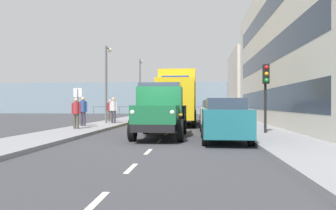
{
  "coord_description": "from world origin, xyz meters",
  "views": [
    {
      "loc": [
        -1.53,
        11.8,
        1.49
      ],
      "look_at": [
        0.19,
        -6.35,
        1.45
      ],
      "focal_mm": 32.96,
      "sensor_mm": 36.0,
      "label": 1
    }
  ],
  "objects_px": {
    "truck_vintage_green": "(160,111)",
    "car_maroon_oppositeside_2": "(164,109)",
    "car_grey_kerbside_2": "(212,112)",
    "car_silver_kerbside_1": "(216,115)",
    "car_teal_kerbside_near": "(224,119)",
    "pedestrian_strolling": "(76,111)",
    "pedestrian_couple_a": "(110,109)",
    "traffic_light_near": "(266,83)",
    "lamp_post_promenade": "(107,76)",
    "car_red_oppositeside_0": "(148,111)",
    "street_sign": "(78,101)",
    "lorry_cargo_yellow": "(178,96)",
    "pedestrian_with_bag": "(113,108)",
    "car_black_oppositeside_1": "(158,110)",
    "pedestrian_in_dark_coat": "(83,109)",
    "lamp_post_far": "(140,82)"
  },
  "relations": [
    {
      "from": "pedestrian_with_bag",
      "to": "traffic_light_near",
      "type": "distance_m",
      "value": 11.3
    },
    {
      "from": "car_silver_kerbside_1",
      "to": "car_teal_kerbside_near",
      "type": "bearing_deg",
      "value": 90.0
    },
    {
      "from": "car_black_oppositeside_1",
      "to": "car_teal_kerbside_near",
      "type": "bearing_deg",
      "value": 104.79
    },
    {
      "from": "car_grey_kerbside_2",
      "to": "pedestrian_strolling",
      "type": "distance_m",
      "value": 10.48
    },
    {
      "from": "lamp_post_promenade",
      "to": "car_red_oppositeside_0",
      "type": "bearing_deg",
      "value": -124.47
    },
    {
      "from": "street_sign",
      "to": "pedestrian_with_bag",
      "type": "bearing_deg",
      "value": -99.32
    },
    {
      "from": "truck_vintage_green",
      "to": "car_maroon_oppositeside_2",
      "type": "xyz_separation_m",
      "value": [
        2.51,
        -24.5,
        -0.28
      ]
    },
    {
      "from": "traffic_light_near",
      "to": "car_black_oppositeside_1",
      "type": "bearing_deg",
      "value": -67.24
    },
    {
      "from": "car_maroon_oppositeside_2",
      "to": "pedestrian_strolling",
      "type": "distance_m",
      "value": 21.83
    },
    {
      "from": "car_grey_kerbside_2",
      "to": "lamp_post_promenade",
      "type": "bearing_deg",
      "value": 10.48
    },
    {
      "from": "car_red_oppositeside_0",
      "to": "street_sign",
      "type": "bearing_deg",
      "value": 74.15
    },
    {
      "from": "pedestrian_couple_a",
      "to": "car_maroon_oppositeside_2",
      "type": "bearing_deg",
      "value": -100.67
    },
    {
      "from": "car_silver_kerbside_1",
      "to": "lamp_post_far",
      "type": "bearing_deg",
      "value": -64.27
    },
    {
      "from": "car_silver_kerbside_1",
      "to": "car_black_oppositeside_1",
      "type": "height_order",
      "value": "same"
    },
    {
      "from": "car_grey_kerbside_2",
      "to": "lorry_cargo_yellow",
      "type": "bearing_deg",
      "value": 24.59
    },
    {
      "from": "pedestrian_couple_a",
      "to": "street_sign",
      "type": "height_order",
      "value": "street_sign"
    },
    {
      "from": "pedestrian_in_dark_coat",
      "to": "lamp_post_promenade",
      "type": "bearing_deg",
      "value": -97.29
    },
    {
      "from": "car_teal_kerbside_near",
      "to": "car_grey_kerbside_2",
      "type": "xyz_separation_m",
      "value": [
        -0.0,
        -10.99,
        -0.0
      ]
    },
    {
      "from": "car_silver_kerbside_1",
      "to": "car_maroon_oppositeside_2",
      "type": "distance_m",
      "value": 20.57
    },
    {
      "from": "truck_vintage_green",
      "to": "car_silver_kerbside_1",
      "type": "xyz_separation_m",
      "value": [
        -2.71,
        -4.6,
        -0.28
      ]
    },
    {
      "from": "car_red_oppositeside_0",
      "to": "car_maroon_oppositeside_2",
      "type": "xyz_separation_m",
      "value": [
        0.0,
        -12.41,
        0.0
      ]
    },
    {
      "from": "car_silver_kerbside_1",
      "to": "car_maroon_oppositeside_2",
      "type": "bearing_deg",
      "value": -75.31
    },
    {
      "from": "truck_vintage_green",
      "to": "car_maroon_oppositeside_2",
      "type": "height_order",
      "value": "truck_vintage_green"
    },
    {
      "from": "car_red_oppositeside_0",
      "to": "pedestrian_with_bag",
      "type": "height_order",
      "value": "pedestrian_with_bag"
    },
    {
      "from": "car_red_oppositeside_0",
      "to": "lamp_post_promenade",
      "type": "bearing_deg",
      "value": 55.53
    },
    {
      "from": "car_teal_kerbside_near",
      "to": "lamp_post_promenade",
      "type": "relative_size",
      "value": 0.78
    },
    {
      "from": "lorry_cargo_yellow",
      "to": "pedestrian_couple_a",
      "type": "height_order",
      "value": "lorry_cargo_yellow"
    },
    {
      "from": "pedestrian_couple_a",
      "to": "truck_vintage_green",
      "type": "bearing_deg",
      "value": 117.11
    },
    {
      "from": "pedestrian_couple_a",
      "to": "lamp_post_far",
      "type": "bearing_deg",
      "value": -93.73
    },
    {
      "from": "car_grey_kerbside_2",
      "to": "street_sign",
      "type": "distance_m",
      "value": 10.3
    },
    {
      "from": "lorry_cargo_yellow",
      "to": "pedestrian_in_dark_coat",
      "type": "bearing_deg",
      "value": 34.08
    },
    {
      "from": "pedestrian_with_bag",
      "to": "lamp_post_far",
      "type": "relative_size",
      "value": 0.29
    },
    {
      "from": "traffic_light_near",
      "to": "lamp_post_far",
      "type": "distance_m",
      "value": 20.8
    },
    {
      "from": "car_silver_kerbside_1",
      "to": "car_red_oppositeside_0",
      "type": "relative_size",
      "value": 0.95
    },
    {
      "from": "car_maroon_oppositeside_2",
      "to": "lamp_post_promenade",
      "type": "height_order",
      "value": "lamp_post_promenade"
    },
    {
      "from": "car_teal_kerbside_near",
      "to": "pedestrian_couple_a",
      "type": "distance_m",
      "value": 13.74
    },
    {
      "from": "pedestrian_with_bag",
      "to": "lorry_cargo_yellow",
      "type": "bearing_deg",
      "value": -167.68
    },
    {
      "from": "car_grey_kerbside_2",
      "to": "pedestrian_strolling",
      "type": "bearing_deg",
      "value": 42.81
    },
    {
      "from": "lorry_cargo_yellow",
      "to": "car_black_oppositeside_1",
      "type": "bearing_deg",
      "value": -74.42
    },
    {
      "from": "car_red_oppositeside_0",
      "to": "lamp_post_far",
      "type": "height_order",
      "value": "lamp_post_far"
    },
    {
      "from": "car_red_oppositeside_0",
      "to": "car_black_oppositeside_1",
      "type": "bearing_deg",
      "value": -90.0
    },
    {
      "from": "car_grey_kerbside_2",
      "to": "pedestrian_strolling",
      "type": "height_order",
      "value": "pedestrian_strolling"
    },
    {
      "from": "car_black_oppositeside_1",
      "to": "car_grey_kerbside_2",
      "type": "bearing_deg",
      "value": 120.73
    },
    {
      "from": "lorry_cargo_yellow",
      "to": "lamp_post_far",
      "type": "height_order",
      "value": "lamp_post_far"
    },
    {
      "from": "pedestrian_with_bag",
      "to": "car_red_oppositeside_0",
      "type": "bearing_deg",
      "value": -112.48
    },
    {
      "from": "pedestrian_strolling",
      "to": "traffic_light_near",
      "type": "bearing_deg",
      "value": 170.86
    },
    {
      "from": "car_maroon_oppositeside_2",
      "to": "pedestrian_with_bag",
      "type": "height_order",
      "value": "pedestrian_with_bag"
    },
    {
      "from": "street_sign",
      "to": "traffic_light_near",
      "type": "bearing_deg",
      "value": 168.83
    },
    {
      "from": "car_maroon_oppositeside_2",
      "to": "truck_vintage_green",
      "type": "bearing_deg",
      "value": 95.84
    },
    {
      "from": "car_maroon_oppositeside_2",
      "to": "car_grey_kerbside_2",
      "type": "bearing_deg",
      "value": 109.7
    }
  ]
}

